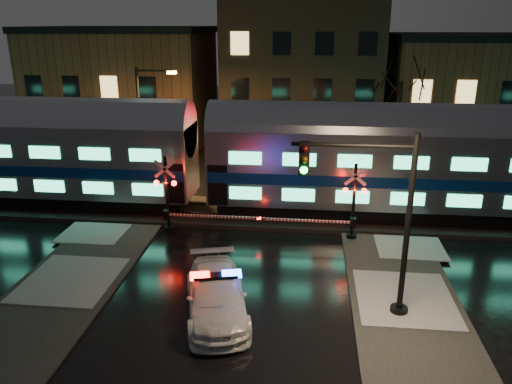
# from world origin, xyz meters

# --- Properties ---
(ground) EXTENTS (120.00, 120.00, 0.00)m
(ground) POSITION_xyz_m (0.00, 0.00, 0.00)
(ground) COLOR black
(ground) RESTS_ON ground
(ballast) EXTENTS (90.00, 4.20, 0.24)m
(ballast) POSITION_xyz_m (0.00, 5.00, 0.12)
(ballast) COLOR black
(ballast) RESTS_ON ground
(sidewalk_left) EXTENTS (4.00, 20.00, 0.12)m
(sidewalk_left) POSITION_xyz_m (-6.50, -6.00, 0.06)
(sidewalk_left) COLOR #2D2D2D
(sidewalk_left) RESTS_ON ground
(sidewalk_right) EXTENTS (4.00, 20.00, 0.12)m
(sidewalk_right) POSITION_xyz_m (6.50, -6.00, 0.06)
(sidewalk_right) COLOR #2D2D2D
(sidewalk_right) RESTS_ON ground
(building_left) EXTENTS (14.00, 10.00, 9.00)m
(building_left) POSITION_xyz_m (-13.00, 22.00, 4.50)
(building_left) COLOR brown
(building_left) RESTS_ON ground
(building_mid) EXTENTS (12.00, 11.00, 11.50)m
(building_mid) POSITION_xyz_m (2.00, 22.50, 5.75)
(building_mid) COLOR brown
(building_mid) RESTS_ON ground
(building_right) EXTENTS (12.00, 10.00, 8.50)m
(building_right) POSITION_xyz_m (15.00, 22.00, 4.25)
(building_right) COLOR brown
(building_right) RESTS_ON ground
(train) EXTENTS (51.00, 3.12, 5.92)m
(train) POSITION_xyz_m (-2.79, 5.00, 3.38)
(train) COLOR black
(train) RESTS_ON ballast
(police_car) EXTENTS (3.22, 5.41, 1.64)m
(police_car) POSITION_xyz_m (-0.29, -4.59, 0.74)
(police_car) COLOR white
(police_car) RESTS_ON ground
(crossing_signal_right) EXTENTS (5.30, 0.63, 3.75)m
(crossing_signal_right) POSITION_xyz_m (4.56, 2.30, 1.54)
(crossing_signal_right) COLOR black
(crossing_signal_right) RESTS_ON ground
(crossing_signal_left) EXTENTS (5.42, 0.64, 3.83)m
(crossing_signal_left) POSITION_xyz_m (-3.62, 2.30, 1.58)
(crossing_signal_left) COLOR black
(crossing_signal_left) RESTS_ON ground
(traffic_light) EXTENTS (4.24, 0.74, 6.56)m
(traffic_light) POSITION_xyz_m (5.10, -4.02, 3.49)
(traffic_light) COLOR black
(traffic_light) RESTS_ON ground
(streetlight) EXTENTS (2.46, 0.26, 7.36)m
(streetlight) POSITION_xyz_m (-7.12, 9.00, 4.24)
(streetlight) COLOR black
(streetlight) RESTS_ON ground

